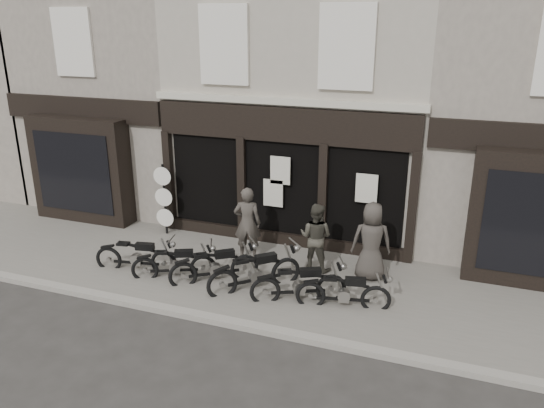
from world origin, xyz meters
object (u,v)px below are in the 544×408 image
(motorcycle_0, at_px, (137,259))
(man_left, at_px, (247,223))
(motorcycle_1, at_px, (175,266))
(motorcycle_2, at_px, (215,269))
(motorcycle_4, at_px, (300,287))
(man_right, at_px, (371,242))
(motorcycle_5, at_px, (344,295))
(advert_sign_post, at_px, (165,203))
(motorcycle_3, at_px, (256,275))
(man_centre, at_px, (316,237))

(motorcycle_0, relative_size, man_left, 1.09)
(motorcycle_1, height_order, man_left, man_left)
(motorcycle_2, relative_size, man_left, 0.97)
(motorcycle_4, bearing_deg, man_right, 24.31)
(motorcycle_4, xyz_separation_m, man_right, (1.28, 1.54, 0.67))
(motorcycle_4, relative_size, man_left, 1.05)
(motorcycle_5, bearing_deg, motorcycle_4, 169.21)
(motorcycle_5, bearing_deg, advert_sign_post, 145.70)
(motorcycle_4, bearing_deg, motorcycle_0, 153.61)
(motorcycle_5, bearing_deg, man_right, 66.89)
(motorcycle_3, bearing_deg, motorcycle_1, 140.49)
(motorcycle_1, height_order, motorcycle_3, motorcycle_3)
(motorcycle_2, distance_m, man_left, 1.62)
(motorcycle_0, distance_m, advert_sign_post, 2.44)
(man_right, bearing_deg, motorcycle_3, 15.81)
(motorcycle_1, xyz_separation_m, motorcycle_4, (3.15, -0.02, 0.02))
(man_left, distance_m, man_right, 3.21)
(motorcycle_2, relative_size, man_right, 0.98)
(advert_sign_post, bearing_deg, man_left, -17.43)
(motorcycle_0, xyz_separation_m, motorcycle_4, (4.24, -0.04, 0.01))
(man_left, bearing_deg, motorcycle_1, 38.57)
(motorcycle_1, relative_size, man_left, 1.00)
(motorcycle_0, distance_m, motorcycle_2, 2.09)
(man_right, bearing_deg, motorcycle_5, 65.35)
(motorcycle_2, distance_m, advert_sign_post, 3.45)
(motorcycle_0, distance_m, man_left, 2.89)
(motorcycle_0, xyz_separation_m, man_centre, (4.15, 1.54, 0.58))
(advert_sign_post, bearing_deg, motorcycle_4, -29.82)
(man_centre, height_order, man_right, man_right)
(motorcycle_4, distance_m, advert_sign_post, 5.35)
(motorcycle_1, relative_size, advert_sign_post, 0.87)
(motorcycle_1, distance_m, motorcycle_3, 2.04)
(motorcycle_3, distance_m, man_right, 2.83)
(motorcycle_3, bearing_deg, advert_sign_post, 105.87)
(motorcycle_5, bearing_deg, man_left, 138.62)
(motorcycle_4, distance_m, man_right, 2.11)
(motorcycle_0, bearing_deg, man_centre, 9.09)
(motorcycle_3, height_order, man_centre, man_centre)
(motorcycle_5, bearing_deg, motorcycle_0, 167.30)
(motorcycle_0, xyz_separation_m, motorcycle_1, (1.09, -0.02, -0.01))
(motorcycle_3, relative_size, man_left, 0.97)
(motorcycle_2, bearing_deg, man_left, 44.23)
(motorcycle_1, bearing_deg, man_right, -5.85)
(motorcycle_2, xyz_separation_m, man_centre, (2.07, 1.40, 0.57))
(motorcycle_4, distance_m, man_centre, 1.68)
(motorcycle_5, distance_m, man_right, 1.68)
(man_right, bearing_deg, motorcycle_4, 36.01)
(motorcycle_1, height_order, man_right, man_right)
(motorcycle_2, height_order, man_centre, man_centre)
(motorcycle_2, distance_m, motorcycle_4, 2.16)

